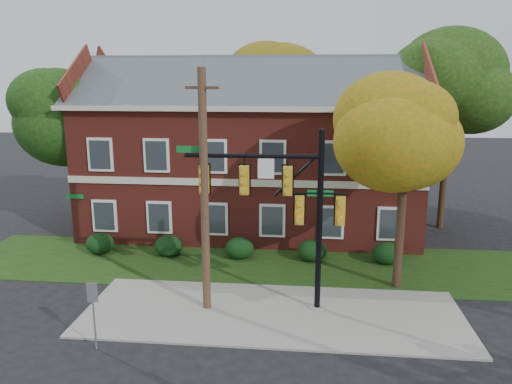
# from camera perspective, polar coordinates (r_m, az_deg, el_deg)

# --- Properties ---
(ground) EXTENTS (120.00, 120.00, 0.00)m
(ground) POSITION_cam_1_polar(r_m,az_deg,el_deg) (18.17, 1.66, -15.21)
(ground) COLOR black
(ground) RESTS_ON ground
(sidewalk) EXTENTS (14.00, 5.00, 0.08)m
(sidewalk) POSITION_cam_1_polar(r_m,az_deg,el_deg) (19.04, 1.89, -13.69)
(sidewalk) COLOR gray
(sidewalk) RESTS_ON ground
(grass_strip) EXTENTS (30.00, 6.00, 0.04)m
(grass_strip) POSITION_cam_1_polar(r_m,az_deg,el_deg) (23.62, 2.73, -8.31)
(grass_strip) COLOR #193811
(grass_strip) RESTS_ON ground
(apartment_building) EXTENTS (18.80, 8.80, 9.74)m
(apartment_building) POSITION_cam_1_polar(r_m,az_deg,el_deg) (28.34, -0.56, 5.66)
(apartment_building) COLOR maroon
(apartment_building) RESTS_ON ground
(hedge_far_left) EXTENTS (1.40, 1.26, 1.05)m
(hedge_far_left) POSITION_cam_1_polar(r_m,az_deg,el_deg) (26.11, -17.40, -5.63)
(hedge_far_left) COLOR black
(hedge_far_left) RESTS_ON ground
(hedge_left) EXTENTS (1.40, 1.26, 1.05)m
(hedge_left) POSITION_cam_1_polar(r_m,az_deg,el_deg) (24.96, -9.94, -6.08)
(hedge_left) COLOR black
(hedge_left) RESTS_ON ground
(hedge_center) EXTENTS (1.40, 1.26, 1.05)m
(hedge_center) POSITION_cam_1_polar(r_m,az_deg,el_deg) (24.27, -1.91, -6.44)
(hedge_center) COLOR black
(hedge_center) RESTS_ON ground
(hedge_right) EXTENTS (1.40, 1.26, 1.05)m
(hedge_right) POSITION_cam_1_polar(r_m,az_deg,el_deg) (24.08, 6.43, -6.68)
(hedge_right) COLOR black
(hedge_right) RESTS_ON ground
(hedge_far_right) EXTENTS (1.40, 1.26, 1.05)m
(hedge_far_right) POSITION_cam_1_polar(r_m,az_deg,el_deg) (24.38, 14.74, -6.78)
(hedge_far_right) COLOR black
(hedge_far_right) RESTS_ON ground
(tree_near_right) EXTENTS (4.50, 4.25, 8.58)m
(tree_near_right) POSITION_cam_1_polar(r_m,az_deg,el_deg) (20.37, 17.55, 6.98)
(tree_near_right) COLOR black
(tree_near_right) RESTS_ON ground
(tree_left_rear) EXTENTS (5.40, 5.10, 8.88)m
(tree_left_rear) POSITION_cam_1_polar(r_m,az_deg,el_deg) (29.80, -19.97, 8.53)
(tree_left_rear) COLOR black
(tree_left_rear) RESTS_ON ground
(tree_right_rear) EXTENTS (6.30, 5.95, 10.62)m
(tree_right_rear) POSITION_cam_1_polar(r_m,az_deg,el_deg) (29.95, 22.13, 11.14)
(tree_right_rear) COLOR black
(tree_right_rear) RESTS_ON ground
(tree_far_rear) EXTENTS (6.84, 6.46, 11.52)m
(tree_far_rear) POSITION_cam_1_polar(r_m,az_deg,el_deg) (35.83, 3.05, 13.34)
(tree_far_rear) COLOR black
(tree_far_rear) RESTS_ON ground
(traffic_signal) EXTENTS (6.12, 0.55, 6.83)m
(traffic_signal) POSITION_cam_1_polar(r_m,az_deg,el_deg) (18.01, 3.43, -1.01)
(traffic_signal) COLOR gray
(traffic_signal) RESTS_ON ground
(utility_pole) EXTENTS (1.31, 0.66, 8.93)m
(utility_pole) POSITION_cam_1_polar(r_m,az_deg,el_deg) (18.02, -5.92, -0.10)
(utility_pole) COLOR #462F20
(utility_pole) RESTS_ON ground
(sign_post) EXTENTS (0.33, 0.10, 2.29)m
(sign_post) POSITION_cam_1_polar(r_m,az_deg,el_deg) (16.99, -18.12, -12.15)
(sign_post) COLOR slate
(sign_post) RESTS_ON ground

